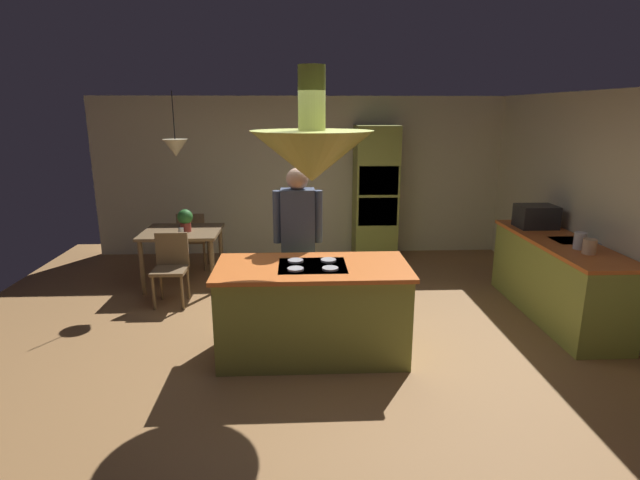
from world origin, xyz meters
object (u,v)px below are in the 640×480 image
at_px(oven_tower, 375,193).
at_px(canister_flour, 590,246).
at_px(chair_facing_island, 171,263).
at_px(potted_plant_on_table, 185,219).
at_px(person_at_island, 298,236).
at_px(microwave_on_counter, 536,216).
at_px(chair_by_back_wall, 193,237).
at_px(canister_sugar, 580,241).
at_px(dining_table, 182,238).
at_px(kitchen_island, 313,310).
at_px(cup_on_table, 181,231).

relative_size(oven_tower, canister_flour, 13.71).
relative_size(oven_tower, chair_facing_island, 2.42).
xyz_separation_m(chair_facing_island, potted_plant_on_table, (0.07, 0.61, 0.42)).
xyz_separation_m(person_at_island, microwave_on_counter, (2.97, 0.72, 0.04)).
xyz_separation_m(chair_facing_island, canister_flour, (4.54, -1.17, 0.48)).
relative_size(chair_by_back_wall, canister_sugar, 4.82).
xyz_separation_m(dining_table, chair_facing_island, (0.00, -0.67, -0.15)).
bearing_deg(dining_table, potted_plant_on_table, -37.85).
distance_m(kitchen_island, dining_table, 2.71).
distance_m(potted_plant_on_table, canister_sugar, 4.75).
relative_size(potted_plant_on_table, canister_sugar, 1.66).
relative_size(kitchen_island, cup_on_table, 20.45).
bearing_deg(kitchen_island, microwave_on_counter, 26.92).
distance_m(oven_tower, dining_table, 3.05).
xyz_separation_m(oven_tower, potted_plant_on_table, (-2.73, -1.20, -0.13)).
distance_m(oven_tower, potted_plant_on_table, 2.98).
bearing_deg(oven_tower, canister_flour, -59.71).
distance_m(dining_table, canister_sugar, 4.84).
height_order(potted_plant_on_table, canister_sugar, canister_sugar).
bearing_deg(oven_tower, chair_facing_island, -147.11).
bearing_deg(kitchen_island, oven_tower, 71.26).
bearing_deg(cup_on_table, canister_sugar, -17.67).
distance_m(cup_on_table, canister_sugar, 4.72).
bearing_deg(cup_on_table, person_at_island, -37.21).
xyz_separation_m(cup_on_table, canister_flour, (4.50, -1.61, 0.18)).
bearing_deg(chair_by_back_wall, potted_plant_on_table, 95.60).
relative_size(chair_by_back_wall, cup_on_table, 9.67).
bearing_deg(microwave_on_counter, kitchen_island, -153.08).
relative_size(canister_flour, microwave_on_counter, 0.33).
bearing_deg(chair_facing_island, microwave_on_counter, 0.12).
xyz_separation_m(chair_by_back_wall, potted_plant_on_table, (0.07, -0.72, 0.42)).
relative_size(dining_table, person_at_island, 0.58).
distance_m(oven_tower, canister_sugar, 3.30).
distance_m(potted_plant_on_table, canister_flour, 4.81).
relative_size(kitchen_island, potted_plant_on_table, 6.14).
bearing_deg(person_at_island, oven_tower, 63.95).
relative_size(chair_by_back_wall, canister_flour, 5.66).
distance_m(person_at_island, potted_plant_on_table, 2.00).
relative_size(potted_plant_on_table, canister_flour, 1.95).
height_order(chair_facing_island, canister_flour, canister_flour).
bearing_deg(potted_plant_on_table, dining_table, 142.15).
distance_m(kitchen_island, potted_plant_on_table, 2.66).
xyz_separation_m(kitchen_island, chair_facing_island, (-1.70, 1.43, 0.05)).
xyz_separation_m(kitchen_island, chair_by_back_wall, (-1.70, 2.77, 0.05)).
height_order(dining_table, cup_on_table, cup_on_table).
xyz_separation_m(dining_table, chair_by_back_wall, (0.00, 0.67, -0.15)).
xyz_separation_m(chair_facing_island, microwave_on_counter, (4.54, 0.01, 0.55)).
bearing_deg(oven_tower, person_at_island, -116.05).
xyz_separation_m(person_at_island, chair_facing_island, (-1.57, 0.71, -0.51)).
bearing_deg(chair_by_back_wall, cup_on_table, 92.81).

